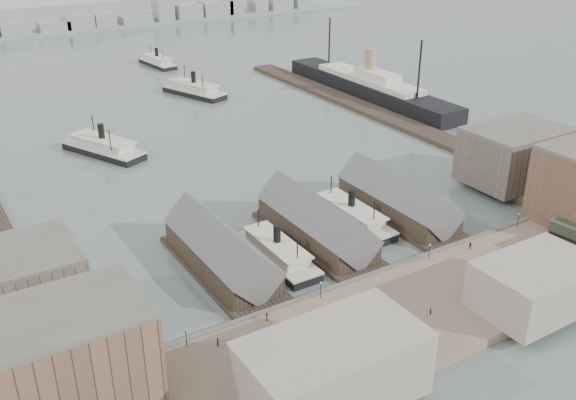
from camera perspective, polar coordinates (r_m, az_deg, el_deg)
ground at (r=147.93m, az=6.18°, el=-6.31°), size 900.00×900.00×0.00m
quay at (r=134.91m, az=11.43°, el=-9.63°), size 180.00×30.00×2.00m
seawall at (r=143.92m, az=7.46°, el=-6.82°), size 180.00×1.20×2.30m
east_wharf at (r=256.99m, az=7.82°, el=7.69°), size 10.00×180.00×1.60m
ferry_shed_west at (r=146.05m, az=-5.98°, el=-4.63°), size 14.00×42.00×12.60m
ferry_shed_center at (r=157.46m, az=2.52°, el=-2.17°), size 14.00×42.00×12.60m
ferry_shed_east at (r=172.07m, az=9.71°, el=-0.05°), size 14.00×42.00×12.60m
warehouse_west_front at (r=108.90m, az=-20.69°, el=-13.98°), size 32.00×18.00×18.00m
warehouse_west_back at (r=134.91m, az=-23.41°, el=-7.36°), size 26.00×20.00×14.00m
warehouse_east_back at (r=197.82m, az=19.44°, el=3.76°), size 28.00×20.00×15.00m
street_bldg_center at (r=138.48m, az=21.19°, el=-7.05°), size 24.00×16.00×10.00m
street_bldg_west at (r=107.61m, az=3.97°, el=-14.68°), size 30.00×16.00×12.00m
lamp_post_far_w at (r=121.32m, az=-9.07°, el=-11.70°), size 0.44×0.44×3.92m
lamp_post_near_w at (r=133.01m, az=2.94°, el=-7.72°), size 0.44×0.44×3.92m
lamp_post_near_e at (r=149.89m, az=12.46°, el=-4.27°), size 0.44×0.44×3.92m
lamp_post_far_e at (r=170.42m, az=19.81°, el=-1.49°), size 0.44×0.44×3.92m
far_shore at (r=445.29m, az=-22.03°, el=13.96°), size 500.00×40.00×15.72m
ferry_docked_west at (r=150.19m, az=-0.97°, el=-4.62°), size 8.14×27.14×9.69m
ferry_docked_east at (r=167.53m, az=5.61°, el=-1.37°), size 8.54×28.47×10.17m
ferry_open_near at (r=221.59m, az=-16.11°, el=4.56°), size 21.55×32.32×11.16m
ferry_open_mid at (r=283.39m, az=-8.34°, el=9.69°), size 19.35×32.31×11.07m
ferry_open_far at (r=339.91m, az=-11.54°, el=11.97°), size 11.32×27.89×9.68m
ocean_steamer at (r=281.04m, az=7.23°, el=10.00°), size 13.93×101.82×20.36m
tram at (r=169.56m, az=23.88°, el=-2.63°), size 4.18×11.15×3.87m
horse_cart_left at (r=119.24m, az=-3.24°, el=-13.28°), size 4.63×3.61×1.55m
horse_cart_center at (r=133.18m, az=8.41°, el=-8.93°), size 4.91×1.70×1.58m
horse_cart_right at (r=152.30m, az=18.61°, el=-5.40°), size 4.60×1.63×1.59m
pedestrian_0 at (r=121.65m, az=-6.25°, el=-12.46°), size 0.72×0.80×1.79m
pedestrian_1 at (r=116.74m, az=-0.82°, el=-14.22°), size 0.95×0.88×1.56m
pedestrian_2 at (r=127.33m, az=-1.87°, el=-10.36°), size 1.04×1.32×1.80m
pedestrian_3 at (r=122.16m, az=6.86°, el=-12.32°), size 0.53×1.07×1.75m
pedestrian_4 at (r=134.39m, az=8.32°, el=-8.56°), size 0.90×0.99×1.69m
pedestrian_5 at (r=132.10m, az=12.55°, el=-9.64°), size 0.47×0.61×1.56m
pedestrian_6 at (r=157.69m, az=15.89°, el=-3.89°), size 0.72×0.89×1.72m
pedestrian_7 at (r=154.28m, az=20.67°, el=-5.29°), size 0.98×1.29×1.76m
pedestrian_8 at (r=168.32m, az=22.25°, el=-2.98°), size 0.70×1.03×1.63m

